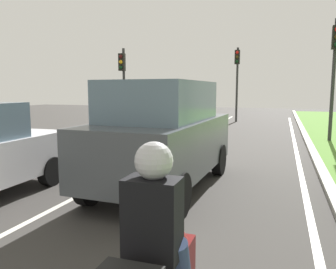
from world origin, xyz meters
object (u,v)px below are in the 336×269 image
Objects in this scene: traffic_light_near_right at (335,60)px; traffic_light_far_median at (237,71)px; traffic_light_overhead_left at (123,75)px; car_suv_ahead at (163,134)px; rider_person at (154,216)px.

traffic_light_far_median is at bearing 121.78° from traffic_light_near_right.
traffic_light_overhead_left is at bearing 171.12° from traffic_light_near_right.
traffic_light_near_right is at bearing 64.69° from car_suv_ahead.
traffic_light_near_right is 1.01× the size of traffic_light_far_median.
traffic_light_overhead_left reaches higher than car_suv_ahead.
traffic_light_near_right is (2.71, 12.64, 2.08)m from rider_person.
traffic_light_far_median reaches higher than rider_person.
traffic_light_overhead_left is (-7.30, 14.20, 1.70)m from rider_person.
traffic_light_near_right reaches higher than traffic_light_overhead_left.
traffic_light_near_right is (4.23, 8.19, 2.10)m from car_suv_ahead.
car_suv_ahead is 16.06m from traffic_light_far_median.
traffic_light_far_median is at bearing 95.38° from rider_person.
traffic_light_overhead_left is at bearing -130.32° from traffic_light_far_median.
traffic_light_near_right is at bearing -58.22° from traffic_light_far_median.
rider_person is at bearing -84.18° from traffic_light_far_median.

